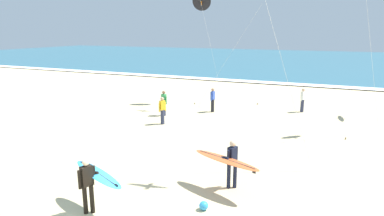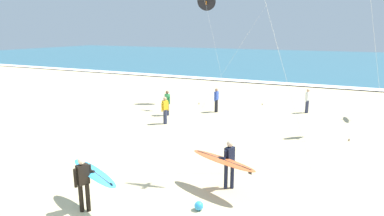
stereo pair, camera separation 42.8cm
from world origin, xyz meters
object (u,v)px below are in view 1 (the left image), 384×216
Objects in this scene: surfer_trailing at (229,160)px; bystander_yellow_top at (162,110)px; bystander_blue_top at (213,100)px; bystander_green_top at (164,103)px; bystander_white_top at (303,100)px; surfer_lead at (92,178)px; kite_delta_charcoal_high at (202,1)px; beach_ball at (204,206)px.

bystander_yellow_top is at bearing 133.77° from surfer_trailing.
bystander_blue_top is at bearing 67.87° from bystander_yellow_top.
bystander_green_top and bystander_blue_top have the same top height.
bystander_green_top and bystander_white_top have the same top height.
bystander_white_top is (4.30, 15.47, -0.23)m from surfer_lead.
surfer_lead is 17.24m from kite_delta_charcoal_high.
bystander_blue_top is 12.45m from beach_ball.
kite_delta_charcoal_high is 9.26m from bystander_yellow_top.
kite_delta_charcoal_high reaches higher than bystander_white_top.
bystander_blue_top is at bearing 41.09° from bystander_green_top.
bystander_yellow_top is 4.25m from bystander_blue_top.
bystander_blue_top is 5.92m from bystander_white_top.
bystander_yellow_top is 9.44m from bystander_white_top.
bystander_green_top is at bearing 130.49° from surfer_trailing.
surfer_trailing is at bearing -63.97° from kite_delta_charcoal_high.
kite_delta_charcoal_high is 9.78m from bystander_white_top.
kite_delta_charcoal_high is at bearing 92.64° from bystander_yellow_top.
kite_delta_charcoal_high is 5.01× the size of bystander_white_top.
surfer_lead is at bearing -105.53° from bystander_white_top.
bystander_white_top is at bearing 41.88° from bystander_yellow_top.
surfer_lead is 16.06m from bystander_white_top.
bystander_blue_top is (2.47, 2.15, 0.00)m from bystander_green_top.
surfer_trailing is 1.64× the size of bystander_white_top.
surfer_trailing reaches higher than bystander_white_top.
bystander_white_top is at bearing 23.56° from bystander_blue_top.
surfer_lead is 11.53m from bystander_green_top.
surfer_trailing reaches higher than bystander_green_top.
bystander_green_top is at bearing -96.66° from kite_delta_charcoal_high.
surfer_trailing is (3.25, 2.93, 0.01)m from surfer_lead.
bystander_blue_top is (-4.37, 10.17, -0.24)m from surfer_trailing.
kite_delta_charcoal_high reaches higher than surfer_trailing.
surfer_lead is 4.37m from surfer_trailing.
bystander_white_top is (7.33, -0.32, -6.46)m from kite_delta_charcoal_high.
surfer_lead is at bearing -73.43° from bystander_yellow_top.
kite_delta_charcoal_high is at bearing 116.03° from surfer_trailing.
beach_ball is at bearing -99.82° from surfer_trailing.
surfer_trailing is 1.64× the size of bystander_blue_top.
bystander_blue_top is (1.60, 3.94, 0.00)m from bystander_yellow_top.
bystander_blue_top is (1.91, -2.69, -6.46)m from kite_delta_charcoal_high.
bystander_yellow_top reaches higher than beach_ball.
kite_delta_charcoal_high is 7.25m from bystander_blue_top.
bystander_blue_top is (-1.13, 13.10, -0.23)m from surfer_lead.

